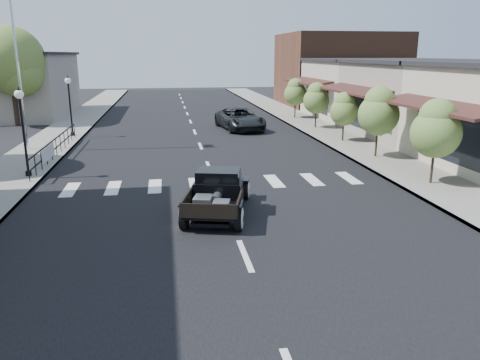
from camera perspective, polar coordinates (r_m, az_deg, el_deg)
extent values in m
plane|color=black|center=(14.96, -1.32, -4.58)|extent=(120.00, 120.00, 0.00)
cube|color=black|center=(29.45, -5.29, 5.22)|extent=(14.00, 80.00, 0.02)
cube|color=gray|center=(30.12, -21.70, 4.56)|extent=(3.00, 80.00, 0.15)
cube|color=gray|center=(31.16, 10.58, 5.69)|extent=(3.00, 80.00, 0.15)
cube|color=#A89B8D|center=(44.03, -26.84, 10.22)|extent=(10.00, 12.00, 5.00)
cube|color=gray|center=(31.93, 23.20, 8.90)|extent=(10.00, 9.00, 4.50)
cube|color=#B3AB97|center=(39.82, 16.33, 10.50)|extent=(10.00, 9.00, 4.50)
cube|color=brown|center=(49.16, 11.96, 13.00)|extent=(11.00, 10.00, 7.00)
cylinder|color=silver|center=(26.99, -25.82, 15.65)|extent=(0.12, 0.12, 11.63)
imported|color=black|center=(32.29, -0.01, 7.45)|extent=(3.19, 5.56, 1.46)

